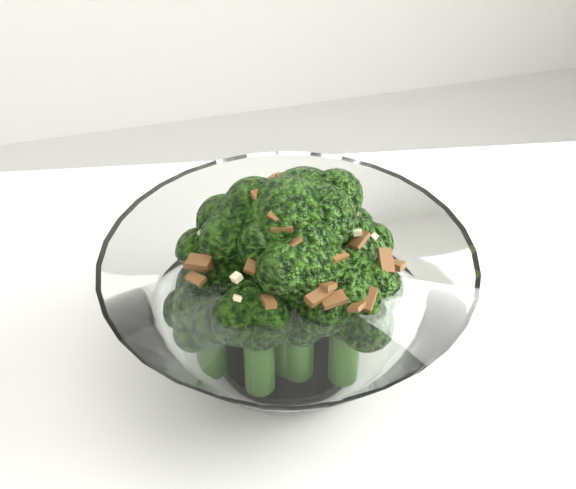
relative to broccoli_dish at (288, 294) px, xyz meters
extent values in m
cylinder|color=white|center=(0.35, 0.11, -0.45)|extent=(0.04, 0.04, 0.71)
cylinder|color=white|center=(0.00, 0.00, -0.05)|extent=(0.09, 0.09, 0.01)
cylinder|color=#285215|center=(0.00, 0.00, 0.00)|extent=(0.02, 0.02, 0.09)
sphere|color=#22490D|center=(0.00, 0.00, 0.06)|extent=(0.05, 0.05, 0.05)
cylinder|color=#285215|center=(0.02, 0.02, 0.00)|extent=(0.02, 0.02, 0.08)
sphere|color=#22490D|center=(0.02, 0.02, 0.05)|extent=(0.05, 0.05, 0.05)
cylinder|color=#285215|center=(-0.02, 0.01, 0.00)|extent=(0.02, 0.02, 0.08)
sphere|color=#22490D|center=(-0.02, 0.01, 0.05)|extent=(0.05, 0.05, 0.05)
cylinder|color=#285215|center=(0.00, -0.03, -0.01)|extent=(0.02, 0.02, 0.07)
sphere|color=#22490D|center=(0.00, -0.03, 0.04)|extent=(0.05, 0.05, 0.05)
cylinder|color=#285215|center=(0.04, 0.00, -0.01)|extent=(0.02, 0.02, 0.06)
sphere|color=#22490D|center=(0.04, 0.00, 0.03)|extent=(0.04, 0.04, 0.04)
cylinder|color=#285215|center=(-0.04, 0.01, -0.01)|extent=(0.02, 0.02, 0.06)
sphere|color=#22490D|center=(-0.04, 0.01, 0.02)|extent=(0.05, 0.05, 0.05)
cylinder|color=#285215|center=(0.03, -0.04, -0.02)|extent=(0.02, 0.02, 0.05)
sphere|color=#22490D|center=(0.03, -0.04, 0.02)|extent=(0.04, 0.04, 0.04)
cylinder|color=#285215|center=(-0.03, -0.03, -0.02)|extent=(0.02, 0.02, 0.05)
sphere|color=#22490D|center=(-0.03, -0.03, 0.02)|extent=(0.04, 0.04, 0.04)
cylinder|color=#285215|center=(0.05, 0.03, -0.02)|extent=(0.02, 0.02, 0.04)
sphere|color=#22490D|center=(0.05, 0.03, 0.01)|extent=(0.04, 0.04, 0.04)
cylinder|color=#285215|center=(-0.05, -0.01, -0.02)|extent=(0.02, 0.02, 0.04)
sphere|color=#22490D|center=(-0.05, -0.01, 0.01)|extent=(0.04, 0.04, 0.04)
cylinder|color=#285215|center=(0.00, 0.05, -0.02)|extent=(0.02, 0.02, 0.04)
sphere|color=#22490D|center=(0.00, 0.05, 0.01)|extent=(0.04, 0.04, 0.04)
cylinder|color=#285215|center=(-0.01, -0.02, -0.02)|extent=(0.02, 0.02, 0.04)
sphere|color=#22490D|center=(-0.01, -0.02, 0.01)|extent=(0.04, 0.04, 0.04)
cylinder|color=#285215|center=(0.03, 0.01, -0.01)|extent=(0.02, 0.02, 0.06)
sphere|color=#22490D|center=(0.03, 0.01, 0.02)|extent=(0.05, 0.05, 0.05)
cube|color=brown|center=(0.02, 0.05, 0.05)|extent=(0.02, 0.01, 0.00)
cube|color=brown|center=(0.01, -0.05, 0.04)|extent=(0.01, 0.01, 0.00)
cube|color=brown|center=(0.00, -0.03, 0.05)|extent=(0.02, 0.01, 0.01)
cube|color=brown|center=(0.05, 0.03, 0.03)|extent=(0.02, 0.02, 0.01)
cube|color=brown|center=(0.03, 0.04, 0.04)|extent=(0.01, 0.02, 0.01)
cube|color=brown|center=(-0.04, 0.01, 0.05)|extent=(0.01, 0.01, 0.01)
cube|color=brown|center=(0.04, 0.04, 0.04)|extent=(0.01, 0.01, 0.01)
cube|color=brown|center=(-0.04, 0.00, 0.05)|extent=(0.01, 0.01, 0.01)
cube|color=brown|center=(-0.01, 0.00, 0.07)|extent=(0.02, 0.01, 0.01)
cube|color=brown|center=(-0.01, -0.02, 0.07)|extent=(0.01, 0.01, 0.00)
cube|color=brown|center=(-0.03, -0.03, 0.05)|extent=(0.01, 0.01, 0.01)
cube|color=brown|center=(0.04, 0.03, 0.05)|extent=(0.01, 0.02, 0.01)
cube|color=brown|center=(0.03, -0.01, 0.06)|extent=(0.02, 0.01, 0.01)
cube|color=brown|center=(0.01, 0.06, 0.04)|extent=(0.02, 0.02, 0.01)
cube|color=brown|center=(0.05, -0.03, 0.04)|extent=(0.01, 0.02, 0.01)
cube|color=brown|center=(0.00, -0.05, 0.05)|extent=(0.02, 0.01, 0.01)
cube|color=brown|center=(-0.01, -0.03, 0.06)|extent=(0.01, 0.01, 0.01)
cube|color=brown|center=(0.02, 0.06, 0.04)|extent=(0.01, 0.02, 0.01)
cube|color=brown|center=(-0.02, -0.05, 0.04)|extent=(0.01, 0.02, 0.01)
cube|color=brown|center=(-0.06, -0.02, 0.04)|extent=(0.01, 0.01, 0.01)
cube|color=brown|center=(0.04, 0.03, 0.05)|extent=(0.01, 0.01, 0.01)
cube|color=brown|center=(0.02, -0.03, 0.05)|extent=(0.02, 0.02, 0.01)
cube|color=brown|center=(-0.05, -0.01, 0.05)|extent=(0.02, 0.01, 0.00)
cube|color=brown|center=(0.01, 0.06, 0.03)|extent=(0.02, 0.02, 0.01)
cube|color=brown|center=(-0.01, 0.00, 0.07)|extent=(0.01, 0.01, 0.01)
cube|color=brown|center=(-0.05, 0.00, 0.04)|extent=(0.02, 0.02, 0.01)
cube|color=brown|center=(-0.01, 0.01, 0.07)|extent=(0.01, 0.02, 0.01)
cube|color=brown|center=(0.06, -0.02, 0.03)|extent=(0.02, 0.02, 0.01)
cube|color=brown|center=(0.01, 0.04, 0.05)|extent=(0.01, 0.02, 0.01)
cube|color=brown|center=(0.03, 0.03, 0.05)|extent=(0.02, 0.01, 0.01)
cube|color=brown|center=(-0.04, 0.00, 0.05)|extent=(0.02, 0.01, 0.01)
cube|color=brown|center=(0.03, 0.00, 0.06)|extent=(0.01, 0.01, 0.01)
cube|color=brown|center=(-0.01, 0.04, 0.05)|extent=(0.01, 0.02, 0.01)
cube|color=brown|center=(-0.01, -0.01, 0.07)|extent=(0.01, 0.01, 0.01)
cube|color=brown|center=(0.04, -0.02, 0.05)|extent=(0.01, 0.01, 0.01)
cube|color=brown|center=(0.03, -0.05, 0.04)|extent=(0.02, 0.02, 0.01)
cube|color=brown|center=(-0.03, 0.02, 0.05)|extent=(0.01, 0.01, 0.01)
cube|color=brown|center=(0.03, -0.05, 0.03)|extent=(0.02, 0.02, 0.01)
cube|color=brown|center=(0.01, -0.05, 0.05)|extent=(0.01, 0.01, 0.01)
cube|color=brown|center=(0.03, 0.01, 0.06)|extent=(0.02, 0.02, 0.01)
cube|color=beige|center=(0.00, 0.05, 0.04)|extent=(0.01, 0.01, 0.01)
cube|color=beige|center=(0.01, 0.00, 0.08)|extent=(0.00, 0.01, 0.00)
cube|color=beige|center=(0.04, 0.01, 0.05)|extent=(0.00, 0.00, 0.00)
cube|color=beige|center=(0.04, 0.03, 0.05)|extent=(0.01, 0.01, 0.00)
cube|color=beige|center=(0.03, 0.03, 0.06)|extent=(0.00, 0.00, 0.00)
cube|color=beige|center=(-0.04, -0.03, 0.05)|extent=(0.01, 0.01, 0.01)
cube|color=beige|center=(0.03, 0.00, 0.06)|extent=(0.00, 0.00, 0.00)
cube|color=beige|center=(-0.02, 0.01, 0.06)|extent=(0.00, 0.01, 0.00)
cube|color=beige|center=(0.01, -0.01, 0.08)|extent=(0.01, 0.01, 0.00)
cube|color=beige|center=(-0.04, -0.04, 0.04)|extent=(0.00, 0.01, 0.01)
cube|color=beige|center=(-0.05, 0.02, 0.05)|extent=(0.01, 0.01, 0.00)
cube|color=beige|center=(0.05, -0.01, 0.04)|extent=(0.01, 0.01, 0.00)
cube|color=beige|center=(-0.02, -0.03, 0.06)|extent=(0.01, 0.01, 0.01)
cube|color=beige|center=(0.05, 0.03, 0.04)|extent=(0.00, 0.00, 0.00)
cube|color=beige|center=(0.01, 0.01, 0.08)|extent=(0.01, 0.01, 0.00)
cube|color=beige|center=(0.00, -0.01, 0.07)|extent=(0.01, 0.01, 0.01)
cube|color=beige|center=(0.04, -0.01, 0.05)|extent=(0.01, 0.01, 0.00)
cube|color=beige|center=(-0.02, -0.04, 0.06)|extent=(0.01, 0.01, 0.00)
cube|color=beige|center=(0.01, 0.00, 0.07)|extent=(0.01, 0.01, 0.00)
cube|color=beige|center=(0.01, -0.05, 0.04)|extent=(0.01, 0.01, 0.00)
cube|color=beige|center=(-0.02, 0.02, 0.06)|extent=(0.01, 0.00, 0.00)
camera|label=1|loc=(-0.10, -0.38, 0.37)|focal=55.00mm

